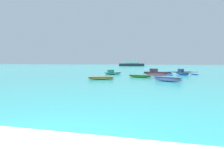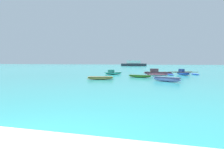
{
  "view_description": "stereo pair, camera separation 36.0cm",
  "coord_description": "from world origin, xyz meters",
  "px_view_note": "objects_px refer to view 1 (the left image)",
  "views": [
    {
      "loc": [
        2.61,
        -3.31,
        1.82
      ],
      "look_at": [
        -3.35,
        20.28,
        0.25
      ],
      "focal_mm": 32.0,
      "sensor_mm": 36.0,
      "label": 1
    },
    {
      "loc": [
        2.96,
        -3.22,
        1.82
      ],
      "look_at": [
        -3.35,
        20.28,
        0.25
      ],
      "focal_mm": 32.0,
      "sensor_mm": 36.0,
      "label": 2
    }
  ],
  "objects_px": {
    "moored_boat_1": "(182,73)",
    "moored_boat_4": "(140,76)",
    "moored_boat_2": "(167,79)",
    "moored_boat_3": "(101,78)",
    "distant_ferry": "(132,64)",
    "moored_boat_0": "(112,73)",
    "moored_boat_5": "(157,73)"
  },
  "relations": [
    {
      "from": "moored_boat_1",
      "to": "moored_boat_4",
      "type": "distance_m",
      "value": 7.64
    },
    {
      "from": "moored_boat_2",
      "to": "moored_boat_3",
      "type": "xyz_separation_m",
      "value": [
        -6.48,
        0.45,
        -0.07
      ]
    },
    {
      "from": "moored_boat_1",
      "to": "distant_ferry",
      "type": "distance_m",
      "value": 56.23
    },
    {
      "from": "moored_boat_0",
      "to": "moored_boat_1",
      "type": "bearing_deg",
      "value": -31.0
    },
    {
      "from": "moored_boat_1",
      "to": "moored_boat_5",
      "type": "height_order",
      "value": "moored_boat_5"
    },
    {
      "from": "moored_boat_3",
      "to": "moored_boat_1",
      "type": "bearing_deg",
      "value": 29.29
    },
    {
      "from": "moored_boat_2",
      "to": "moored_boat_0",
      "type": "bearing_deg",
      "value": 164.85
    },
    {
      "from": "moored_boat_1",
      "to": "moored_boat_0",
      "type": "bearing_deg",
      "value": -108.07
    },
    {
      "from": "moored_boat_4",
      "to": "moored_boat_1",
      "type": "bearing_deg",
      "value": 61.38
    },
    {
      "from": "moored_boat_0",
      "to": "distant_ferry",
      "type": "bearing_deg",
      "value": 55.57
    },
    {
      "from": "moored_boat_2",
      "to": "moored_boat_5",
      "type": "xyz_separation_m",
      "value": [
        -1.19,
        9.88,
        0.03
      ]
    },
    {
      "from": "distant_ferry",
      "to": "moored_boat_0",
      "type": "bearing_deg",
      "value": -84.2
    },
    {
      "from": "moored_boat_1",
      "to": "moored_boat_5",
      "type": "distance_m",
      "value": 3.36
    },
    {
      "from": "moored_boat_0",
      "to": "moored_boat_1",
      "type": "relative_size",
      "value": 0.56
    },
    {
      "from": "moored_boat_4",
      "to": "moored_boat_5",
      "type": "bearing_deg",
      "value": 86.28
    },
    {
      "from": "distant_ferry",
      "to": "moored_boat_5",
      "type": "bearing_deg",
      "value": -77.79
    },
    {
      "from": "moored_boat_3",
      "to": "moored_boat_0",
      "type": "bearing_deg",
      "value": 77.44
    },
    {
      "from": "moored_boat_3",
      "to": "moored_boat_5",
      "type": "height_order",
      "value": "moored_boat_5"
    },
    {
      "from": "moored_boat_3",
      "to": "moored_boat_5",
      "type": "distance_m",
      "value": 10.82
    },
    {
      "from": "moored_boat_2",
      "to": "moored_boat_3",
      "type": "bearing_deg",
      "value": -150.14
    },
    {
      "from": "moored_boat_0",
      "to": "moored_boat_2",
      "type": "height_order",
      "value": "moored_boat_0"
    },
    {
      "from": "moored_boat_0",
      "to": "moored_boat_3",
      "type": "relative_size",
      "value": 0.89
    },
    {
      "from": "moored_boat_0",
      "to": "moored_boat_4",
      "type": "bearing_deg",
      "value": -84.16
    },
    {
      "from": "moored_boat_2",
      "to": "distant_ferry",
      "type": "bearing_deg",
      "value": 135.23
    },
    {
      "from": "moored_boat_0",
      "to": "moored_boat_5",
      "type": "height_order",
      "value": "moored_boat_5"
    },
    {
      "from": "moored_boat_0",
      "to": "moored_boat_4",
      "type": "distance_m",
      "value": 5.96
    },
    {
      "from": "moored_boat_0",
      "to": "moored_boat_5",
      "type": "bearing_deg",
      "value": -25.86
    },
    {
      "from": "moored_boat_0",
      "to": "moored_boat_5",
      "type": "relative_size",
      "value": 0.6
    },
    {
      "from": "moored_boat_0",
      "to": "moored_boat_2",
      "type": "relative_size",
      "value": 0.93
    },
    {
      "from": "distant_ferry",
      "to": "moored_boat_2",
      "type": "bearing_deg",
      "value": -78.61
    },
    {
      "from": "moored_boat_4",
      "to": "moored_boat_5",
      "type": "xyz_separation_m",
      "value": [
        1.77,
        5.69,
        0.1
      ]
    },
    {
      "from": "moored_boat_5",
      "to": "moored_boat_3",
      "type": "bearing_deg",
      "value": -118.08
    }
  ]
}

